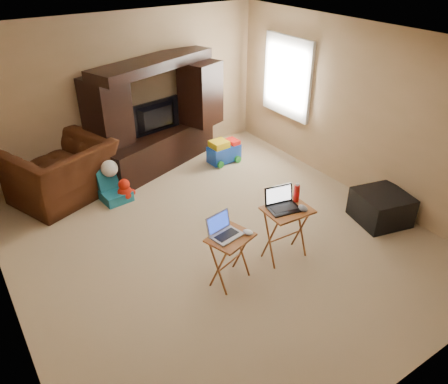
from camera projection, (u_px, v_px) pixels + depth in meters
floor at (216, 237)px, 5.81m from camera, size 5.50×5.50×0.00m
ceiling at (213, 43)px, 4.54m from camera, size 5.50×5.50×0.00m
wall_back at (124, 92)px, 7.14m from camera, size 5.00×0.00×5.00m
wall_front at (417, 286)px, 3.21m from camera, size 5.00×0.00×5.00m
wall_right at (358, 111)px, 6.37m from camera, size 0.00×5.50×5.50m
window_pane at (288, 77)px, 7.40m from camera, size 0.00×1.20×1.20m
window_frame at (287, 77)px, 7.39m from camera, size 0.06×1.14×1.34m
entertainment_center at (157, 115)px, 7.18m from camera, size 2.30×1.28×1.84m
television at (159, 118)px, 7.17m from camera, size 0.94×0.27×0.54m
recliner at (61, 172)px, 6.46m from camera, size 1.70×1.60×0.88m
child_rocker at (114, 184)px, 6.49m from camera, size 0.44×0.50×0.54m
plush_toy at (125, 190)px, 6.54m from camera, size 0.32×0.27×0.36m
push_toy at (224, 151)px, 7.64m from camera, size 0.60×0.44×0.43m
ottoman at (381, 207)px, 6.06m from camera, size 0.80×0.80×0.42m
tray_table_left at (230, 259)px, 4.93m from camera, size 0.57×0.51×0.63m
tray_table_right at (285, 233)px, 5.30m from camera, size 0.56×0.46×0.70m
laptop_left at (227, 227)px, 4.72m from camera, size 0.37×0.33×0.24m
laptop_right at (285, 201)px, 5.05m from camera, size 0.42×0.36×0.24m
mouse_left at (248, 232)px, 4.80m from camera, size 0.12×0.15×0.05m
mouse_right at (303, 208)px, 5.08m from camera, size 0.10×0.15×0.06m
water_bottle at (297, 193)px, 5.22m from camera, size 0.07×0.07×0.21m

